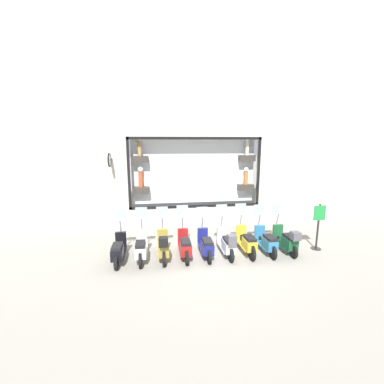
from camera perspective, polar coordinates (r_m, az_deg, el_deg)
name	(u,v)px	position (r m, az deg, el deg)	size (l,w,h in m)	color
ground_plane	(211,258)	(9.17, 4.19, -14.36)	(120.00, 120.00, 0.00)	gray
building_facade	(195,110)	(11.90, 0.76, 17.71)	(1.23, 36.00, 10.37)	beige
scooter_green_0	(287,240)	(10.00, 20.28, -9.94)	(1.79, 0.61, 1.67)	black
scooter_teal_1	(266,241)	(9.76, 16.20, -10.48)	(1.80, 0.61, 1.59)	black
scooter_yellow_2	(247,242)	(9.49, 12.04, -10.76)	(1.81, 0.60, 1.66)	black
scooter_silver_3	(227,243)	(9.20, 7.78, -11.17)	(1.80, 0.60, 1.64)	black
scooter_navy_4	(206,245)	(9.11, 3.10, -11.63)	(1.79, 0.61, 1.58)	black
scooter_red_5	(185,245)	(9.01, -1.62, -11.80)	(1.80, 0.60, 1.66)	black
scooter_olive_6	(163,246)	(8.89, -6.41, -11.84)	(1.81, 0.60, 1.64)	black
scooter_white_7	(141,248)	(8.98, -11.24, -12.07)	(1.80, 0.61, 1.64)	black
scooter_black_8	(119,250)	(9.06, -16.01, -12.22)	(1.79, 0.61, 1.64)	black
shop_sign_post	(318,225)	(10.56, 26.25, -6.60)	(0.36, 0.45, 1.73)	#232326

